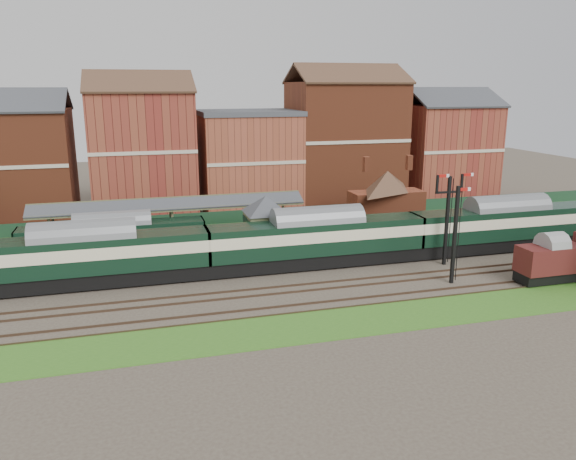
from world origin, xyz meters
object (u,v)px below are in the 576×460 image
object	(u,v)px
platform_railcar	(114,238)
dmu_train	(317,239)
semaphore_bracket	(448,214)
signal_box	(266,226)

from	to	relation	value
platform_railcar	dmu_train	bearing A→B (deg)	-20.66
semaphore_bracket	dmu_train	size ratio (longest dim) A/B	0.14
signal_box	semaphore_bracket	xyz separation A→B (m)	(15.04, -5.75, 1.44)
signal_box	platform_railcar	distance (m)	13.86
signal_box	semaphore_bracket	world-z (taller)	semaphore_bracket
dmu_train	platform_railcar	size ratio (longest dim) A/B	3.53
semaphore_bracket	platform_railcar	size ratio (longest dim) A/B	0.50
dmu_train	platform_railcar	distance (m)	18.42
semaphore_bracket	dmu_train	distance (m)	11.69
semaphore_bracket	dmu_train	bearing A→B (deg)	167.46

